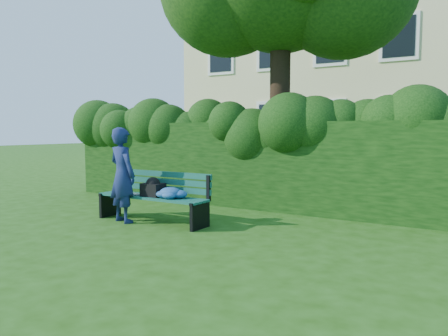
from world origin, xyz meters
The scene contains 5 objects.
ground centered at (0.00, 0.00, 0.00)m, with size 80.00×80.00×0.00m, color #1F480C.
apartment_building centered at (0.00, 13.99, 6.00)m, with size 16.00×8.08×12.00m.
hedge centered at (0.00, 2.20, 0.90)m, with size 10.00×1.00×1.80m.
park_bench centered at (-0.87, -0.22, 0.50)m, with size 2.19×0.56×0.89m.
man_reading centered at (-1.42, -0.52, 0.84)m, with size 0.61×0.40×1.68m, color navy.
Camera 1 is at (4.17, -6.09, 1.64)m, focal length 35.00 mm.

